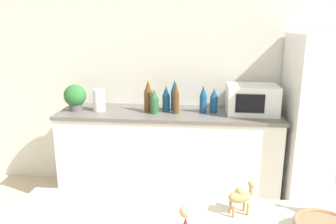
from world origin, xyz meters
TOP-DOWN VIEW (x-y plane):
  - wall_back at (0.00, 2.73)m, footprint 8.00×0.06m
  - back_counter at (-0.28, 2.40)m, footprint 2.19×0.63m
  - potted_plant at (-1.23, 2.36)m, footprint 0.22×0.22m
  - paper_towel_roll at (-0.98, 2.36)m, footprint 0.12×0.12m
  - microwave at (0.53, 2.42)m, footprint 0.48×0.37m
  - back_bottle_0 at (-0.21, 2.34)m, footprint 0.06×0.06m
  - back_bottle_1 at (0.16, 2.42)m, footprint 0.08×0.08m
  - back_bottle_2 at (-0.23, 2.46)m, footprint 0.08×0.08m
  - back_bottle_3 at (-0.49, 2.39)m, footprint 0.08×0.08m
  - back_bottle_4 at (-0.31, 2.41)m, footprint 0.08×0.08m
  - back_bottle_5 at (-0.42, 2.32)m, footprint 0.08×0.08m
  - back_bottle_6 at (0.06, 2.40)m, footprint 0.07×0.07m
  - camel_figurine at (0.21, 0.49)m, footprint 0.12×0.09m

SIDE VIEW (x-z plane):
  - back_counter at x=-0.28m, z-range 0.00..0.93m
  - paper_towel_roll at x=-0.98m, z-range 0.93..1.15m
  - back_bottle_5 at x=-0.42m, z-range 0.93..1.17m
  - back_bottle_1 at x=0.16m, z-range 0.93..1.17m
  - back_bottle_4 at x=-0.31m, z-range 0.93..1.19m
  - back_bottle_6 at x=0.06m, z-range 0.93..1.20m
  - microwave at x=0.53m, z-range 0.93..1.21m
  - potted_plant at x=-1.23m, z-range 0.94..1.21m
  - back_bottle_2 at x=-0.23m, z-range 0.92..1.24m
  - back_bottle_0 at x=-0.21m, z-range 0.92..1.24m
  - back_bottle_3 at x=-0.49m, z-range 0.92..1.25m
  - camel_figurine at x=0.21m, z-range 1.02..1.16m
  - wall_back at x=0.00m, z-range 0.00..2.55m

